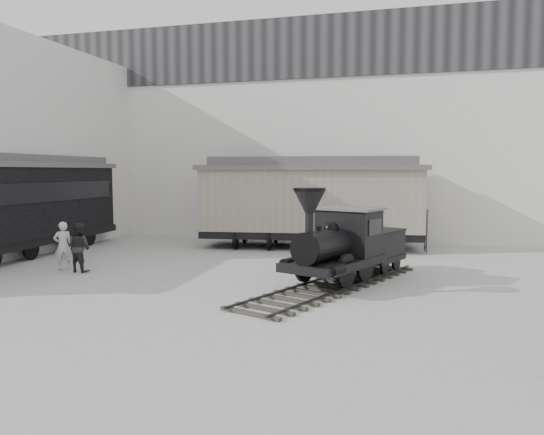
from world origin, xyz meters
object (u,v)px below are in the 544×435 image
(boxcar, at_px, (311,200))
(visitor_b, at_px, (79,247))
(visitor_a, at_px, (63,246))
(locomotive, at_px, (344,249))

(boxcar, bearing_deg, visitor_b, -137.20)
(visitor_a, relative_size, visitor_b, 1.00)
(locomotive, distance_m, visitor_a, 9.86)
(visitor_a, bearing_deg, boxcar, -174.79)
(visitor_a, distance_m, visitor_b, 0.81)
(locomotive, distance_m, boxcar, 7.82)
(locomotive, bearing_deg, visitor_a, -156.65)
(boxcar, height_order, visitor_b, boxcar)
(visitor_a, xyz_separation_m, visitor_b, (0.78, -0.19, 0.00))
(boxcar, height_order, visitor_a, boxcar)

